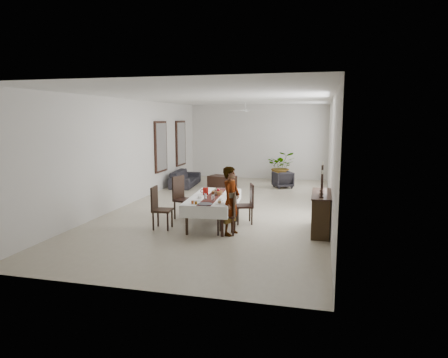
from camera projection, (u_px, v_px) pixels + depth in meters
floor at (225, 207)px, 11.93m from camera, size 6.00×12.00×0.00m
ceiling at (225, 98)px, 11.44m from camera, size 6.00×12.00×0.02m
wall_back at (258, 142)px, 17.44m from camera, size 6.00×0.02×3.20m
wall_front at (130, 188)px, 5.93m from camera, size 6.00×0.02×3.20m
wall_left at (132, 152)px, 12.40m from camera, size 0.02×12.00×3.20m
wall_right at (331, 156)px, 10.97m from camera, size 0.02×12.00×3.20m
dining_table_top at (213, 197)px, 9.93m from camera, size 1.08×2.28×0.05m
table_leg_fl at (187, 221)px, 9.02m from camera, size 0.07×0.07×0.65m
table_leg_fr at (222, 223)px, 8.88m from camera, size 0.07×0.07×0.65m
table_leg_bl at (207, 202)px, 11.07m from camera, size 0.07×0.07×0.65m
table_leg_br at (236, 203)px, 10.94m from camera, size 0.07×0.07×0.65m
tablecloth_top at (213, 196)px, 9.92m from camera, size 1.26×2.46×0.01m
tablecloth_drape_left at (192, 201)px, 10.03m from camera, size 0.18×2.38×0.28m
tablecloth_drape_right at (235, 202)px, 9.85m from camera, size 0.18×2.38×0.28m
tablecloth_drape_near at (203, 213)px, 8.78m from camera, size 1.09×0.09×0.28m
tablecloth_drape_far at (222, 193)px, 11.10m from camera, size 1.09×0.09×0.28m
table_runner at (213, 196)px, 9.92m from camera, size 0.49×2.33×0.00m
red_pitcher at (206, 191)px, 10.08m from camera, size 0.15×0.15×0.18m
pitcher_handle at (203, 191)px, 10.09m from camera, size 0.11×0.03×0.11m
wine_glass_near at (213, 198)px, 9.30m from camera, size 0.06×0.06×0.16m
wine_glass_mid at (205, 197)px, 9.43m from camera, size 0.06×0.06×0.16m
wine_glass_far at (216, 193)px, 9.95m from camera, size 0.06×0.06×0.16m
teacup_right at (220, 200)px, 9.33m from camera, size 0.08×0.08×0.06m
saucer_right at (220, 201)px, 9.33m from camera, size 0.14×0.14×0.01m
teacup_left at (200, 197)px, 9.65m from camera, size 0.08×0.08×0.06m
saucer_left at (200, 198)px, 9.65m from camera, size 0.14×0.14×0.01m
plate_near_right at (219, 203)px, 9.06m from camera, size 0.22×0.22×0.01m
bread_near_right at (219, 202)px, 9.05m from camera, size 0.08×0.08×0.08m
plate_near_left at (196, 201)px, 9.29m from camera, size 0.22×0.22×0.01m
plate_far_left at (206, 192)px, 10.47m from camera, size 0.22×0.22×0.01m
serving_tray at (205, 204)px, 8.97m from camera, size 0.33×0.33×0.02m
jam_jar_a at (196, 203)px, 8.98m from camera, size 0.06×0.06×0.07m
jam_jar_b at (193, 202)px, 9.05m from camera, size 0.06×0.06×0.07m
fruit_basket at (217, 193)px, 10.13m from camera, size 0.28×0.28×0.09m
fruit_red at (218, 190)px, 10.13m from camera, size 0.08×0.08×0.08m
fruit_green at (216, 190)px, 10.15m from camera, size 0.07×0.07×0.07m
chair_right_near_seat at (227, 215)px, 9.09m from camera, size 0.46×0.46×0.05m
chair_right_near_leg_fl at (233, 227)px, 8.93m from camera, size 0.05×0.05×0.41m
chair_right_near_leg_fr at (235, 223)px, 9.27m from camera, size 0.05×0.05×0.41m
chair_right_near_leg_bl at (218, 227)px, 8.98m from camera, size 0.05×0.05×0.41m
chair_right_near_leg_br at (220, 223)px, 9.31m from camera, size 0.05×0.05×0.41m
chair_right_near_back at (235, 203)px, 9.02m from camera, size 0.08×0.42×0.53m
chair_right_far_seat at (244, 206)px, 10.01m from camera, size 0.54×0.54×0.05m
chair_right_far_leg_fl at (252, 217)px, 9.89m from camera, size 0.05×0.05×0.42m
chair_right_far_leg_fr at (250, 213)px, 10.23m from camera, size 0.05×0.05×0.42m
chair_right_far_leg_bl at (238, 217)px, 9.86m from camera, size 0.05×0.05×0.42m
chair_right_far_leg_br at (236, 214)px, 10.20m from camera, size 0.05×0.05×0.42m
chair_right_far_back at (252, 195)px, 9.98m from camera, size 0.17×0.41×0.54m
chair_left_near_seat at (163, 210)px, 9.51m from camera, size 0.47×0.47×0.05m
chair_left_near_leg_fl at (158, 218)px, 9.74m from camera, size 0.05×0.05×0.43m
chair_left_near_leg_fr at (153, 222)px, 9.40m from camera, size 0.05×0.05×0.43m
chair_left_near_leg_bl at (172, 218)px, 9.69m from camera, size 0.05×0.05×0.43m
chair_left_near_leg_br at (168, 222)px, 9.34m from camera, size 0.05×0.05×0.43m
chair_left_near_back at (154, 198)px, 9.49m from camera, size 0.07×0.43×0.55m
chair_left_far_seat at (185, 200)px, 10.47m from camera, size 0.60×0.60×0.05m
chair_left_far_leg_fl at (184, 208)px, 10.77m from camera, size 0.06×0.06×0.47m
chair_left_far_leg_fr at (175, 210)px, 10.44m from camera, size 0.06×0.06×0.47m
chair_left_far_leg_bl at (195, 209)px, 10.57m from camera, size 0.06×0.06×0.47m
chair_left_far_leg_br at (187, 212)px, 10.24m from camera, size 0.06×0.06×0.47m
chair_left_far_back at (178, 187)px, 10.53m from camera, size 0.18×0.46×0.60m
woman at (231, 201)px, 8.99m from camera, size 0.49×0.63×1.56m
sideboard_body at (321, 213)px, 9.24m from camera, size 0.39×1.48×0.89m
sideboard_top at (322, 194)px, 9.17m from camera, size 0.43×1.54×0.03m
candlestick_near_base at (321, 197)px, 8.65m from camera, size 0.10×0.10×0.03m
candlestick_near_shaft at (322, 185)px, 8.61m from camera, size 0.05×0.05×0.49m
candlestick_near_candle at (322, 172)px, 8.56m from camera, size 0.04×0.04×0.08m
candlestick_mid_base at (322, 194)px, 9.02m from camera, size 0.10×0.10×0.03m
candlestick_mid_shaft at (322, 179)px, 8.97m from camera, size 0.05×0.05×0.64m
candlestick_mid_candle at (323, 163)px, 8.92m from camera, size 0.04×0.04×0.08m
candlestick_far_base at (322, 191)px, 9.40m from camera, size 0.10×0.10×0.03m
candlestick_far_shaft at (322, 179)px, 9.36m from camera, size 0.05×0.05×0.54m
candlestick_far_candle at (323, 166)px, 9.31m from camera, size 0.04×0.04×0.08m
sofa at (185, 178)px, 15.64m from camera, size 0.97×2.11×0.60m
armchair at (283, 180)px, 15.21m from camera, size 0.91×0.92×0.62m
coffee_table at (222, 181)px, 15.40m from camera, size 1.12×0.91×0.43m
potted_plant at (281, 166)px, 16.66m from camera, size 1.27×1.14×1.27m
mirror_frame_near at (161, 147)px, 14.50m from camera, size 0.06×1.05×1.85m
mirror_glass_near at (162, 147)px, 14.49m from camera, size 0.01×0.90×1.70m
mirror_frame_far at (181, 143)px, 16.52m from camera, size 0.06×1.05×1.85m
mirror_glass_far at (181, 143)px, 16.51m from camera, size 0.01×0.90×1.70m
fan_rod at (245, 105)px, 14.34m from camera, size 0.04×0.04×0.20m
fan_hub at (245, 111)px, 14.37m from camera, size 0.16×0.16×0.08m
fan_blade_n at (247, 111)px, 14.70m from camera, size 0.10×0.55×0.01m
fan_blade_s at (243, 110)px, 14.03m from camera, size 0.10×0.55×0.01m
fan_blade_e at (255, 111)px, 14.29m from camera, size 0.55×0.10×0.01m
fan_blade_w at (236, 111)px, 14.45m from camera, size 0.55×0.10×0.01m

